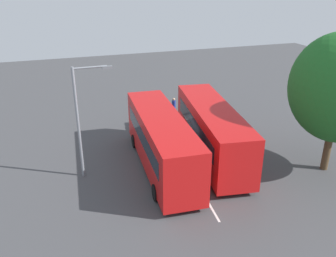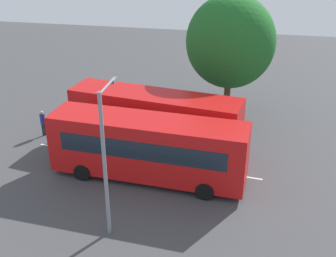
{
  "view_description": "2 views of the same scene",
  "coord_description": "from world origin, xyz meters",
  "px_view_note": "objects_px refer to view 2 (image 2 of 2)",
  "views": [
    {
      "loc": [
        -19.38,
        7.51,
        11.12
      ],
      "look_at": [
        0.67,
        0.8,
        1.95
      ],
      "focal_mm": 38.33,
      "sensor_mm": 36.0,
      "label": 1
    },
    {
      "loc": [
        -5.76,
        20.33,
        12.2
      ],
      "look_at": [
        -1.3,
        -0.7,
        1.85
      ],
      "focal_mm": 45.22,
      "sensor_mm": 36.0,
      "label": 2
    }
  ],
  "objects_px": {
    "bus_center_left": "(147,147)",
    "pedestrian": "(43,121)",
    "bus_far_left": "(154,118)",
    "depot_tree": "(230,42)",
    "street_lamp": "(106,154)"
  },
  "relations": [
    {
      "from": "bus_center_left",
      "to": "pedestrian",
      "type": "bearing_deg",
      "value": -20.79
    },
    {
      "from": "pedestrian",
      "to": "bus_far_left",
      "type": "bearing_deg",
      "value": 29.4
    },
    {
      "from": "bus_far_left",
      "to": "bus_center_left",
      "type": "height_order",
      "value": "same"
    },
    {
      "from": "depot_tree",
      "to": "bus_center_left",
      "type": "bearing_deg",
      "value": 70.55
    },
    {
      "from": "bus_center_left",
      "to": "depot_tree",
      "type": "xyz_separation_m",
      "value": [
        -3.35,
        -9.48,
        3.33
      ]
    },
    {
      "from": "street_lamp",
      "to": "pedestrian",
      "type": "bearing_deg",
      "value": 40.48
    },
    {
      "from": "street_lamp",
      "to": "bus_far_left",
      "type": "bearing_deg",
      "value": -1.84
    },
    {
      "from": "bus_far_left",
      "to": "pedestrian",
      "type": "xyz_separation_m",
      "value": [
        7.28,
        0.06,
        -0.85
      ]
    },
    {
      "from": "bus_center_left",
      "to": "depot_tree",
      "type": "distance_m",
      "value": 10.59
    },
    {
      "from": "street_lamp",
      "to": "depot_tree",
      "type": "bearing_deg",
      "value": -17.08
    },
    {
      "from": "bus_far_left",
      "to": "depot_tree",
      "type": "bearing_deg",
      "value": -114.72
    },
    {
      "from": "bus_center_left",
      "to": "pedestrian",
      "type": "height_order",
      "value": "bus_center_left"
    },
    {
      "from": "bus_center_left",
      "to": "depot_tree",
      "type": "relative_size",
      "value": 1.25
    },
    {
      "from": "bus_far_left",
      "to": "bus_center_left",
      "type": "distance_m",
      "value": 3.62
    },
    {
      "from": "depot_tree",
      "to": "bus_far_left",
      "type": "bearing_deg",
      "value": 56.92
    }
  ]
}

